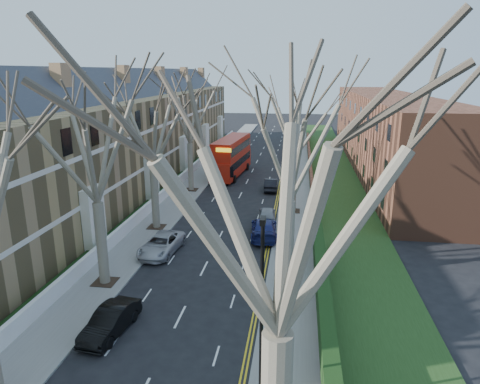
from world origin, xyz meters
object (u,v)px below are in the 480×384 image
at_px(double_decker_bus, 231,158).
at_px(car_left_mid, 110,321).
at_px(car_right_near, 264,228).
at_px(lamp_post, 261,315).

bearing_deg(double_decker_bus, car_left_mid, 94.32).
bearing_deg(double_decker_bus, car_right_near, 111.59).
bearing_deg(double_decker_bus, lamp_post, 106.11).
bearing_deg(lamp_post, car_right_near, 94.41).
distance_m(double_decker_bus, car_left_mid, 34.82).
relative_size(car_left_mid, car_right_near, 0.80).
bearing_deg(car_right_near, lamp_post, 89.55).
relative_size(lamp_post, car_right_near, 1.59).
relative_size(lamp_post, car_left_mid, 1.98).
xyz_separation_m(double_decker_bus, car_right_near, (5.92, -20.53, -1.58)).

